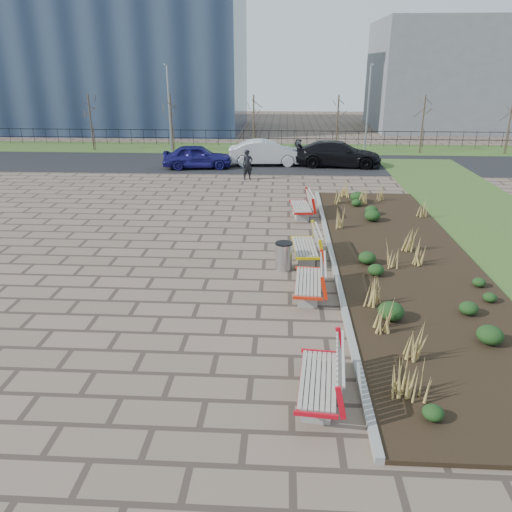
# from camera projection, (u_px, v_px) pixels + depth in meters

# --- Properties ---
(ground) EXTENTS (120.00, 120.00, 0.00)m
(ground) POSITION_uv_depth(u_px,v_px,m) (187.00, 334.00, 12.06)
(ground) COLOR brown
(ground) RESTS_ON ground
(planting_bed) EXTENTS (4.50, 18.00, 0.10)m
(planting_bed) POSITION_uv_depth(u_px,v_px,m) (404.00, 261.00, 16.37)
(planting_bed) COLOR black
(planting_bed) RESTS_ON ground
(planting_curb) EXTENTS (0.16, 18.00, 0.15)m
(planting_curb) POSITION_uv_depth(u_px,v_px,m) (332.00, 259.00, 16.48)
(planting_curb) COLOR gray
(planting_curb) RESTS_ON ground
(grass_verge_far) EXTENTS (80.00, 5.00, 0.04)m
(grass_verge_far) POSITION_uv_depth(u_px,v_px,m) (255.00, 148.00, 38.12)
(grass_verge_far) COLOR #33511E
(grass_verge_far) RESTS_ON ground
(road) EXTENTS (80.00, 7.00, 0.02)m
(road) POSITION_uv_depth(u_px,v_px,m) (250.00, 163.00, 32.54)
(road) COLOR black
(road) RESTS_ON ground
(bench_a) EXTENTS (1.09, 2.18, 1.00)m
(bench_a) POSITION_uv_depth(u_px,v_px,m) (318.00, 377.00, 9.57)
(bench_a) COLOR red
(bench_a) RESTS_ON ground
(bench_b) EXTENTS (1.01, 2.15, 1.00)m
(bench_b) POSITION_uv_depth(u_px,v_px,m) (308.00, 280.00, 13.86)
(bench_b) COLOR red
(bench_b) RESTS_ON ground
(bench_c) EXTENTS (1.03, 2.15, 1.00)m
(bench_c) POSITION_uv_depth(u_px,v_px,m) (305.00, 245.00, 16.49)
(bench_c) COLOR #D9BE0B
(bench_c) RESTS_ON ground
(bench_d) EXTENTS (1.09, 2.17, 1.00)m
(bench_d) POSITION_uv_depth(u_px,v_px,m) (301.00, 205.00, 21.13)
(bench_d) COLOR #BB100C
(bench_d) RESTS_ON ground
(litter_bin) EXTENTS (0.53, 0.53, 0.88)m
(litter_bin) POSITION_uv_depth(u_px,v_px,m) (284.00, 256.00, 15.70)
(litter_bin) COLOR #B2B2B7
(litter_bin) RESTS_ON ground
(pedestrian) EXTENTS (0.72, 0.61, 1.67)m
(pedestrian) POSITION_uv_depth(u_px,v_px,m) (248.00, 165.00, 27.72)
(pedestrian) COLOR black
(pedestrian) RESTS_ON ground
(car_blue) EXTENTS (4.41, 2.22, 1.44)m
(car_blue) POSITION_uv_depth(u_px,v_px,m) (197.00, 156.00, 30.77)
(car_blue) COLOR navy
(car_blue) RESTS_ON road
(car_silver) EXTENTS (4.83, 1.96, 1.56)m
(car_silver) POSITION_uv_depth(u_px,v_px,m) (266.00, 153.00, 31.69)
(car_silver) COLOR #B1B5B9
(car_silver) RESTS_ON road
(car_black) EXTENTS (5.53, 2.54, 1.57)m
(car_black) POSITION_uv_depth(u_px,v_px,m) (338.00, 154.00, 31.32)
(car_black) COLOR black
(car_black) RESTS_ON road
(tree_a) EXTENTS (1.40, 1.40, 4.00)m
(tree_a) POSITION_uv_depth(u_px,v_px,m) (91.00, 123.00, 36.63)
(tree_a) COLOR #4C3D2D
(tree_a) RESTS_ON grass_verge_far
(tree_b) EXTENTS (1.40, 1.40, 4.00)m
(tree_b) POSITION_uv_depth(u_px,v_px,m) (172.00, 123.00, 36.31)
(tree_b) COLOR #4C3D2D
(tree_b) RESTS_ON grass_verge_far
(tree_c) EXTENTS (1.40, 1.40, 4.00)m
(tree_c) POSITION_uv_depth(u_px,v_px,m) (254.00, 124.00, 35.99)
(tree_c) COLOR #4C3D2D
(tree_c) RESTS_ON grass_verge_far
(tree_d) EXTENTS (1.40, 1.40, 4.00)m
(tree_d) POSITION_uv_depth(u_px,v_px,m) (337.00, 124.00, 35.68)
(tree_d) COLOR #4C3D2D
(tree_d) RESTS_ON grass_verge_far
(tree_e) EXTENTS (1.40, 1.40, 4.00)m
(tree_e) POSITION_uv_depth(u_px,v_px,m) (422.00, 125.00, 35.36)
(tree_e) COLOR #4C3D2D
(tree_e) RESTS_ON grass_verge_far
(tree_f) EXTENTS (1.40, 1.40, 4.00)m
(tree_f) POSITION_uv_depth(u_px,v_px,m) (509.00, 125.00, 35.04)
(tree_f) COLOR #4C3D2D
(tree_f) RESTS_ON grass_verge_far
(lamp_west) EXTENTS (0.24, 0.60, 6.00)m
(lamp_west) POSITION_uv_depth(u_px,v_px,m) (169.00, 109.00, 35.48)
(lamp_west) COLOR gray
(lamp_west) RESTS_ON grass_verge_far
(lamp_east) EXTENTS (0.24, 0.60, 6.00)m
(lamp_east) POSITION_uv_depth(u_px,v_px,m) (368.00, 110.00, 34.74)
(lamp_east) COLOR gray
(lamp_east) RESTS_ON grass_verge_far
(railing_fence) EXTENTS (44.00, 0.10, 1.20)m
(railing_fence) POSITION_uv_depth(u_px,v_px,m) (256.00, 138.00, 39.29)
(railing_fence) COLOR black
(railing_fence) RESTS_ON grass_verge_far
(building_glass) EXTENTS (40.00, 14.00, 15.00)m
(building_glass) POSITION_uv_depth(u_px,v_px,m) (33.00, 48.00, 47.75)
(building_glass) COLOR #192338
(building_glass) RESTS_ON ground
(building_grey) EXTENTS (18.00, 12.00, 10.00)m
(building_grey) POSITION_uv_depth(u_px,v_px,m) (469.00, 75.00, 48.29)
(building_grey) COLOR slate
(building_grey) RESTS_ON ground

